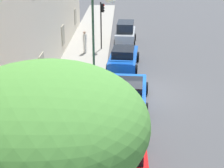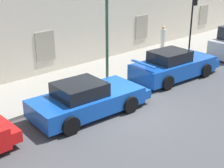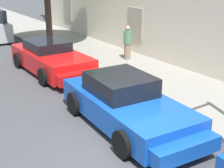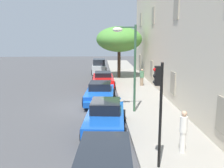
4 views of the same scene
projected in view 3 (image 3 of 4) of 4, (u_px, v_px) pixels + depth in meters
The scene contains 4 objects.
ground_plane at pixel (125, 155), 7.87m from camera, with size 80.00×80.00×0.00m, color #444447.
sportscar_red_lead at pixel (53, 59), 13.71m from camera, with size 4.91×2.13×1.30m.
sportscar_yellow_flank at pixel (129, 107), 9.07m from camera, with size 4.99×2.41×1.39m.
pedestrian_admiring at pixel (127, 43), 15.18m from camera, with size 0.52×0.52×1.56m.
Camera 3 is at (5.48, -4.09, 4.28)m, focal length 52.87 mm.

